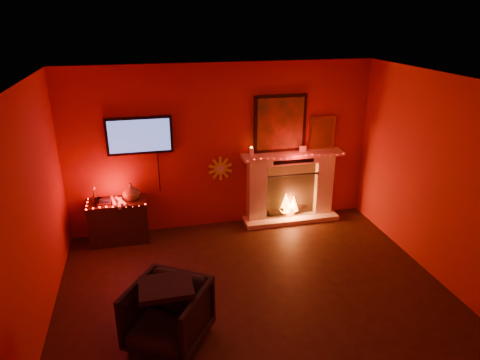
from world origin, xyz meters
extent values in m
plane|color=black|center=(0.00, 0.00, 0.00)|extent=(5.00, 5.00, 0.00)
plane|color=silver|center=(0.00, 0.00, 2.70)|extent=(5.00, 5.00, 0.00)
plane|color=#AB291B|center=(0.00, 2.50, 1.35)|extent=(5.00, 0.00, 5.00)
plane|color=#AB291B|center=(-2.50, 0.00, 1.35)|extent=(0.00, 5.00, 5.00)
plane|color=#AB291B|center=(2.50, 0.00, 1.35)|extent=(0.00, 5.00, 5.00)
cube|color=#ECE0C7|center=(1.15, 2.30, 0.04)|extent=(1.65, 0.40, 0.08)
cube|color=#ECE0C7|center=(0.55, 2.39, 0.55)|extent=(0.30, 0.22, 0.95)
cube|color=#ECE0C7|center=(1.75, 2.39, 0.55)|extent=(0.30, 0.22, 0.95)
cube|color=#ECE0C7|center=(1.15, 2.39, 1.10)|extent=(1.50, 0.22, 0.14)
cube|color=#ECE0C7|center=(1.15, 2.33, 1.20)|extent=(1.72, 0.34, 0.06)
cube|color=#80654A|center=(1.15, 2.45, 0.55)|extent=(0.90, 0.10, 0.95)
cube|color=black|center=(1.15, 2.27, 0.47)|extent=(0.90, 0.02, 0.78)
cylinder|color=black|center=(1.05, 2.36, 0.14)|extent=(0.55, 0.09, 0.09)
cylinder|color=black|center=(1.23, 2.38, 0.20)|extent=(0.51, 0.18, 0.08)
cone|color=orange|center=(1.07, 2.36, 0.33)|extent=(0.20, 0.20, 0.34)
cone|color=orange|center=(1.22, 2.37, 0.29)|extent=(0.16, 0.16, 0.26)
sphere|color=#FF3F07|center=(1.15, 2.36, 0.16)|extent=(0.18, 0.18, 0.18)
cube|color=black|center=(0.95, 2.46, 1.71)|extent=(0.88, 0.05, 0.95)
cube|color=#B84118|center=(0.95, 2.44, 1.71)|extent=(0.78, 0.01, 0.85)
cube|color=#AC7832|center=(1.70, 2.47, 1.51)|extent=(0.46, 0.04, 0.56)
cube|color=#B48229|center=(1.70, 2.45, 1.51)|extent=(0.38, 0.01, 0.48)
cylinder|color=#F9E7CF|center=(0.45, 2.38, 1.29)|extent=(0.07, 0.07, 0.12)
cube|color=beige|center=(1.33, 2.36, 1.28)|extent=(0.12, 0.01, 0.10)
cube|color=black|center=(-1.30, 2.46, 1.65)|extent=(1.00, 0.06, 0.58)
cube|color=#4C66C5|center=(-1.30, 2.42, 1.65)|extent=(0.92, 0.01, 0.50)
cylinder|color=black|center=(-1.05, 2.47, 1.03)|extent=(0.02, 0.02, 0.66)
cylinder|color=yellow|center=(-0.05, 2.48, 1.00)|extent=(0.20, 0.03, 0.20)
cylinder|color=beige|center=(-0.05, 2.46, 1.00)|extent=(0.13, 0.01, 0.13)
cube|color=black|center=(-1.73, 2.26, 0.34)|extent=(0.89, 0.45, 0.68)
imported|color=brown|center=(-1.50, 2.26, 0.82)|extent=(0.27, 0.27, 0.28)
imported|color=black|center=(-1.99, 2.21, 0.73)|extent=(0.13, 0.13, 0.10)
cylinder|color=beige|center=(-1.77, 2.20, 0.70)|extent=(0.11, 0.38, 0.05)
cylinder|color=beige|center=(-1.67, 2.12, 0.70)|extent=(0.05, 0.38, 0.05)
cylinder|color=beige|center=(-1.65, 2.18, 0.70)|extent=(0.21, 0.36, 0.05)
cube|color=#56181C|center=(-1.91, 2.21, 0.70)|extent=(0.20, 0.14, 0.03)
cube|color=#1B2740|center=(-1.90, 2.22, 0.72)|extent=(0.17, 0.12, 0.02)
imported|color=black|center=(-1.15, -0.21, 0.36)|extent=(1.09, 1.09, 0.73)
camera|label=1|loc=(-1.25, -4.03, 3.40)|focal=32.00mm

